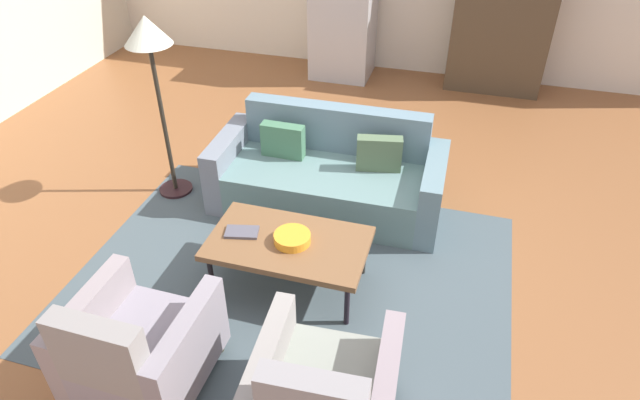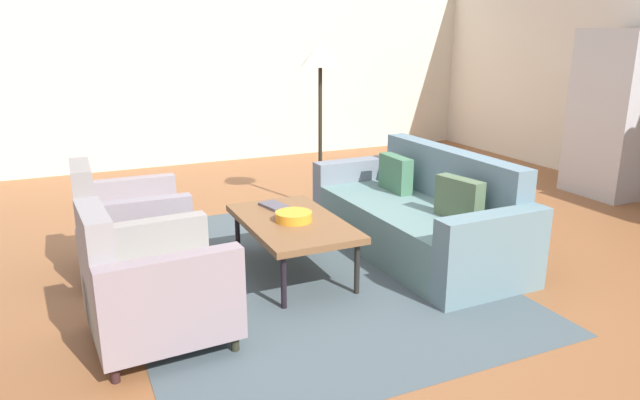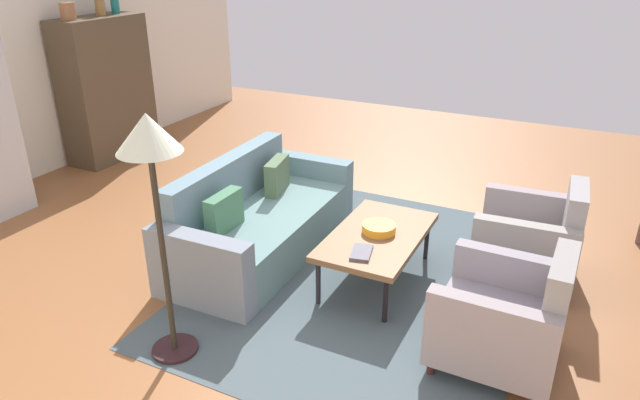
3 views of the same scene
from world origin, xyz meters
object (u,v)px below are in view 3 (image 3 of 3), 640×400
armchair_left (509,320)px  armchair_right (534,242)px  coffee_table (377,238)px  book_stack (361,253)px  floor_lamp (151,157)px  couch (255,222)px  vase_tall (68,11)px  fruit_bowl (379,228)px  cabinet (106,89)px  vase_round (99,1)px  vase_small (115,2)px

armchair_left → armchair_right: (1.20, 0.00, 0.00)m
coffee_table → book_stack: bearing=-178.2°
book_stack → floor_lamp: (-1.13, 0.93, 0.99)m
couch → vase_tall: vase_tall is taller
armchair_right → vase_tall: vase_tall is taller
fruit_bowl → armchair_right: bearing=-63.9°
couch → armchair_left: 2.43m
cabinet → armchair_left: bearing=-110.1°
vase_round → fruit_bowl: bearing=-108.8°
coffee_table → cabinet: 4.54m
armchair_right → vase_round: bearing=77.3°
couch → vase_tall: size_ratio=10.85×
fruit_bowl → cabinet: 4.53m
couch → armchair_left: bearing=74.7°
coffee_table → armchair_left: bearing=-117.3°
floor_lamp → armchair_right: bearing=-44.8°
armchair_right → coffee_table: bearing=114.0°
book_stack → coffee_table: bearing=1.8°
vase_round → floor_lamp: 4.54m
armchair_left → couch: bearing=76.6°
vase_round → floor_lamp: size_ratio=0.19×
coffee_table → cabinet: bearing=72.0°
armchair_left → floor_lamp: (-0.90, 2.09, 1.10)m
book_stack → floor_lamp: floor_lamp is taller
armchair_right → vase_small: 5.80m
armchair_left → vase_round: (2.10, 5.46, 1.62)m
couch → vase_round: bearing=-116.7°
book_stack → vase_small: size_ratio=0.96×
armchair_right → armchair_left: bearing=176.6°
floor_lamp → couch: bearing=10.0°
armchair_left → fruit_bowl: size_ratio=3.17×
armchair_right → cabinet: cabinet is taller
coffee_table → book_stack: 0.37m
fruit_bowl → book_stack: size_ratio=1.00×
armchair_left → fruit_bowl: bearing=62.4°
armchair_left → vase_tall: size_ratio=4.52×
fruit_bowl → vase_tall: size_ratio=1.43×
fruit_bowl → floor_lamp: floor_lamp is taller
coffee_table → book_stack: book_stack is taller
coffee_table → vase_round: bearing=70.8°
couch → floor_lamp: bearing=9.0°
book_stack → vase_round: size_ratio=0.83×
cabinet → floor_lamp: 4.48m
vase_small → floor_lamp: 4.70m
cabinet → vase_tall: (-0.40, -0.00, 1.00)m
book_stack → couch: bearing=72.9°
armchair_right → vase_small: vase_small is taller
fruit_bowl → vase_round: 4.77m
coffee_table → vase_round: size_ratio=3.61×
vase_tall → coffee_table: bearing=-103.1°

